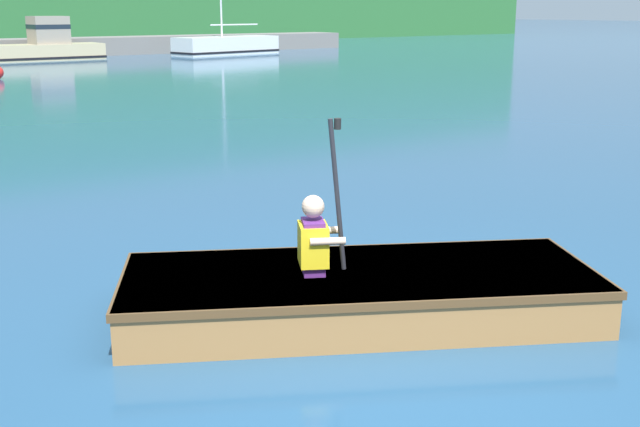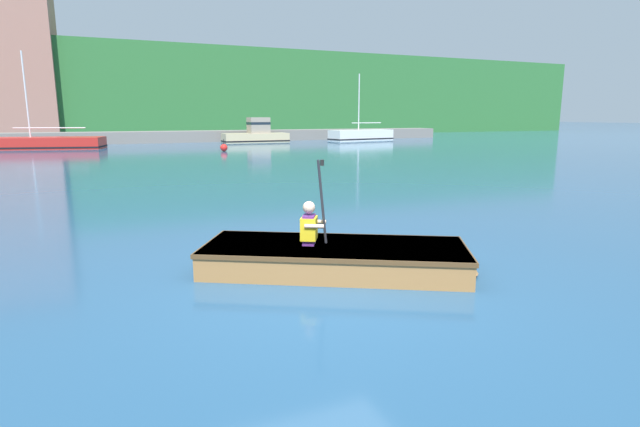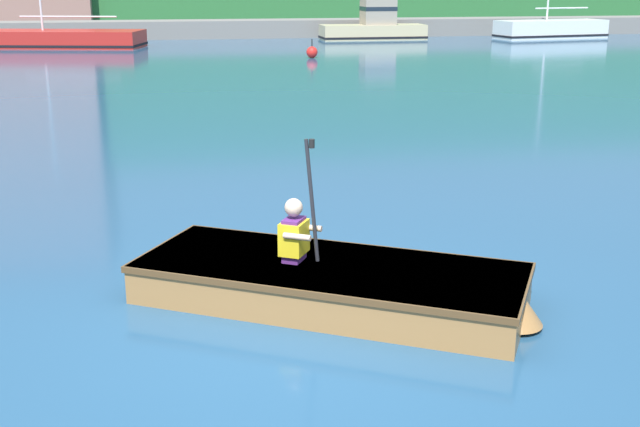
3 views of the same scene
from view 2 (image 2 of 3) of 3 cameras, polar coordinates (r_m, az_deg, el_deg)
name	(u,v)px [view 2 (image 2 of 3)]	position (r m, az deg, el deg)	size (l,w,h in m)	color
ground_plane	(328,289)	(6.26, 0.94, -8.65)	(300.00, 300.00, 0.00)	navy
shoreline_ridge	(117,93)	(64.11, -22.15, 12.63)	(120.00, 20.00, 9.43)	#2D6B33
marina_dock	(132,137)	(42.43, -20.68, 8.14)	(55.86, 2.40, 0.90)	slate
moored_boat_dock_west_end	(361,135)	(44.18, 4.72, 8.89)	(6.11, 2.80, 5.64)	white
moored_boat_dock_center_near	(38,143)	(37.59, -29.55, 6.99)	(8.36, 4.25, 6.14)	red
moored_boat_dock_center_far	(256,134)	(41.33, -7.28, 8.98)	(5.33, 1.80, 2.00)	#CCB789
rowboat_foreground	(339,256)	(6.90, 2.15, -4.89)	(3.80, 3.00, 0.37)	#A3703D
person_paddler	(310,225)	(6.84, -1.18, -1.32)	(0.44, 0.44, 1.17)	#592672
channel_buoy	(224,148)	(31.05, -10.92, 7.40)	(0.44, 0.44, 0.72)	red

